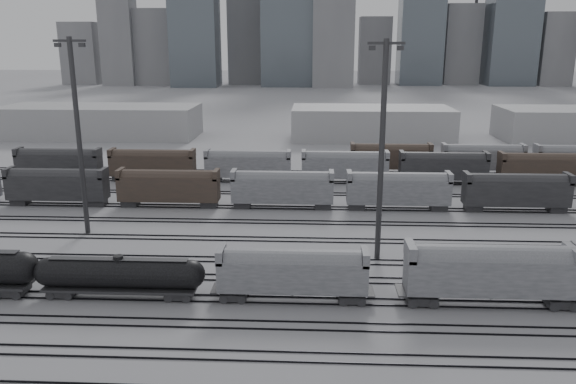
{
  "coord_description": "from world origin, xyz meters",
  "views": [
    {
      "loc": [
        -4.32,
        -48.06,
        23.92
      ],
      "look_at": [
        -7.9,
        26.26,
        4.0
      ],
      "focal_mm": 35.0,
      "sensor_mm": 36.0,
      "label": 1
    }
  ],
  "objects_px": {
    "hopper_car_a": "(293,270)",
    "hopper_car_b": "(494,270)",
    "light_mast_c": "(382,147)",
    "tank_car_b": "(119,274)"
  },
  "relations": [
    {
      "from": "tank_car_b",
      "to": "light_mast_c",
      "type": "height_order",
      "value": "light_mast_c"
    },
    {
      "from": "hopper_car_a",
      "to": "hopper_car_b",
      "type": "bearing_deg",
      "value": 0.0
    },
    {
      "from": "tank_car_b",
      "to": "hopper_car_a",
      "type": "bearing_deg",
      "value": 0.0
    },
    {
      "from": "hopper_car_b",
      "to": "light_mast_c",
      "type": "relative_size",
      "value": 0.67
    },
    {
      "from": "light_mast_c",
      "to": "tank_car_b",
      "type": "bearing_deg",
      "value": -156.09
    },
    {
      "from": "tank_car_b",
      "to": "hopper_car_a",
      "type": "xyz_separation_m",
      "value": [
        16.63,
        0.0,
        0.76
      ]
    },
    {
      "from": "tank_car_b",
      "to": "light_mast_c",
      "type": "distance_m",
      "value": 30.19
    },
    {
      "from": "hopper_car_b",
      "to": "light_mast_c",
      "type": "distance_m",
      "value": 17.5
    },
    {
      "from": "hopper_car_a",
      "to": "hopper_car_b",
      "type": "relative_size",
      "value": 0.88
    },
    {
      "from": "hopper_car_a",
      "to": "tank_car_b",
      "type": "bearing_deg",
      "value": 180.0
    }
  ]
}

